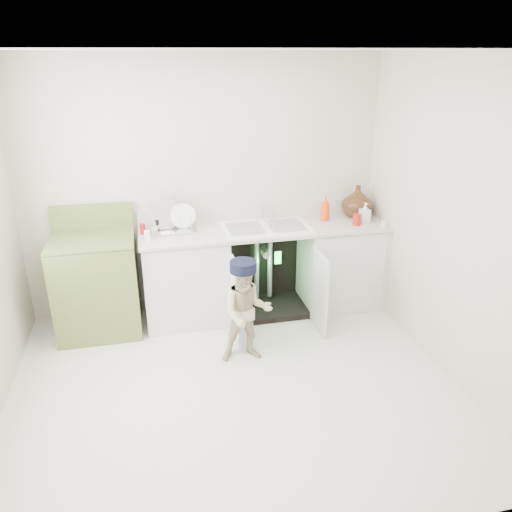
{
  "coord_description": "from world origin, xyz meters",
  "views": [
    {
      "loc": [
        -0.56,
        -3.26,
        2.49
      ],
      "look_at": [
        0.34,
        0.7,
        0.82
      ],
      "focal_mm": 35.0,
      "sensor_mm": 36.0,
      "label": 1
    }
  ],
  "objects": [
    {
      "name": "ground",
      "position": [
        0.0,
        0.0,
        0.0
      ],
      "size": [
        3.5,
        3.5,
        0.0
      ],
      "primitive_type": "plane",
      "color": "#B9B1A2",
      "rests_on": "ground"
    },
    {
      "name": "room_shell",
      "position": [
        0.0,
        0.0,
        1.25
      ],
      "size": [
        6.0,
        5.5,
        1.26
      ],
      "color": "beige",
      "rests_on": "ground"
    },
    {
      "name": "counter_run",
      "position": [
        0.58,
        1.21,
        0.48
      ],
      "size": [
        2.44,
        1.02,
        1.23
      ],
      "color": "silver",
      "rests_on": "ground"
    },
    {
      "name": "avocado_stove",
      "position": [
        -1.08,
        1.18,
        0.48
      ],
      "size": [
        0.75,
        0.65,
        1.16
      ],
      "color": "olive",
      "rests_on": "ground"
    },
    {
      "name": "repair_worker",
      "position": [
        0.18,
        0.37,
        0.46
      ],
      "size": [
        0.66,
        0.68,
        0.91
      ],
      "rotation": [
        0.0,
        0.0,
        -0.08
      ],
      "color": "beige",
      "rests_on": "ground"
    }
  ]
}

